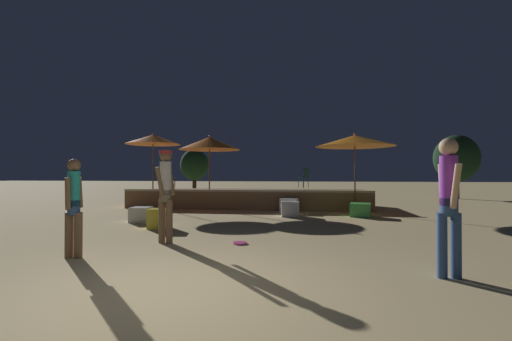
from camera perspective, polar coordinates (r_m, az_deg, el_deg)
ground_plane at (r=4.38m, az=-15.47°, el=-18.87°), size 120.00×120.00×0.00m
wooden_deck at (r=14.54m, az=-1.09°, el=-4.65°), size 9.69×3.00×0.77m
patio_umbrella_0 at (r=13.73m, az=-7.76°, el=4.48°), size 2.43×2.43×2.92m
patio_umbrella_1 at (r=14.69m, az=-16.79°, el=4.95°), size 2.21×2.21×3.07m
patio_umbrella_2 at (r=12.91m, az=16.14°, el=4.76°), size 2.82×2.82×2.86m
cube_seat_0 at (r=11.66m, az=17.00°, el=-6.29°), size 0.74×0.74×0.43m
cube_seat_1 at (r=11.27m, az=5.69°, el=-6.39°), size 0.60×0.60×0.47m
cube_seat_2 at (r=12.50m, az=5.65°, el=-5.77°), size 0.70×0.70×0.50m
cube_seat_3 at (r=9.13m, az=-16.00°, el=-7.69°), size 0.54×0.54×0.49m
cube_seat_4 at (r=10.49m, az=-18.64°, el=-6.95°), size 0.58×0.58×0.42m
person_0 at (r=5.21m, az=29.46°, el=-4.29°), size 0.31×0.55×1.85m
person_1 at (r=7.06m, az=-14.83°, el=-3.02°), size 0.31×0.60×1.86m
person_3 at (r=6.38m, az=-28.10°, el=-5.13°), size 0.29×0.43×1.63m
bistro_chair_0 at (r=15.13m, az=8.16°, el=-0.81°), size 0.48×0.48×0.90m
bistro_chair_1 at (r=15.72m, az=-14.29°, el=-0.79°), size 0.46×0.46×0.90m
frisbee_disc at (r=6.89m, az=-2.69°, el=-11.97°), size 0.28×0.28×0.03m
background_tree_0 at (r=22.12m, az=30.41°, el=1.75°), size 2.36×2.36×3.56m
background_tree_1 at (r=24.16m, az=-10.22°, el=0.92°), size 1.96×1.96×3.10m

